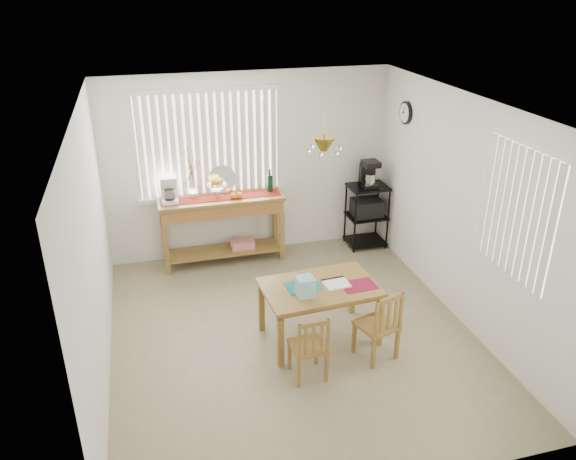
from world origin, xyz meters
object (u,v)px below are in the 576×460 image
object	(u,v)px
wire_cart	(367,210)
dining_table	(320,292)
cart_items	(369,174)
chair_right	(379,326)
sideboard	(223,214)
chair_left	(309,347)

from	to	relation	value
wire_cart	dining_table	distance (m)	2.51
cart_items	chair_right	bearing A→B (deg)	-109.47
cart_items	dining_table	bearing A→B (deg)	-123.95
wire_cart	cart_items	size ratio (longest dim) A/B	2.43
chair_right	sideboard	bearing A→B (deg)	114.64
cart_items	chair_right	distance (m)	2.85
wire_cart	chair_left	xyz separation A→B (m)	(-1.72, -2.71, -0.20)
sideboard	wire_cart	distance (m)	2.13
wire_cart	chair_left	distance (m)	3.22
wire_cart	cart_items	distance (m)	0.56
sideboard	cart_items	distance (m)	2.17
sideboard	chair_left	xyz separation A→B (m)	(0.41, -2.76, -0.36)
wire_cart	cart_items	world-z (taller)	cart_items
chair_left	sideboard	bearing A→B (deg)	98.41
dining_table	chair_right	distance (m)	0.73
wire_cart	dining_table	world-z (taller)	wire_cart
sideboard	dining_table	size ratio (longest dim) A/B	1.33
sideboard	cart_items	xyz separation A→B (m)	(2.13, -0.03, 0.40)
chair_left	chair_right	world-z (taller)	chair_right
cart_items	wire_cart	bearing A→B (deg)	-90.00
chair_left	chair_right	distance (m)	0.81
chair_left	wire_cart	bearing A→B (deg)	57.64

